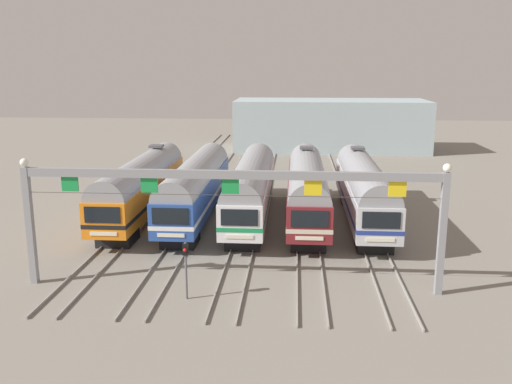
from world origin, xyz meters
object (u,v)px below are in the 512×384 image
commuter_train_orange (142,184)px  commuter_train_maroon (307,187)px  catenary_gantry (230,193)px  commuter_train_blue (196,185)px  commuter_train_white (251,186)px  commuter_train_silver (364,188)px  yard_signal_mast (186,260)px

commuter_train_orange → commuter_train_maroon: 12.80m
commuter_train_orange → catenary_gantry: catenary_gantry is taller
commuter_train_blue → commuter_train_white: size_ratio=1.00×
commuter_train_silver → catenary_gantry: catenary_gantry is taller
catenary_gantry → yard_signal_mast: 4.12m
commuter_train_white → catenary_gantry: (0.00, -13.49, 2.58)m
commuter_train_maroon → commuter_train_blue: bearing=-180.0°
catenary_gantry → commuter_train_orange: bearing=122.3°
commuter_train_blue → yard_signal_mast: bearing=-81.9°
commuter_train_silver → yard_signal_mast: 18.48m
commuter_train_silver → yard_signal_mast: bearing=-125.3°
commuter_train_orange → catenary_gantry: size_ratio=0.81×
commuter_train_blue → commuter_train_silver: commuter_train_silver is taller
catenary_gantry → yard_signal_mast: catenary_gantry is taller
commuter_train_white → commuter_train_maroon: commuter_train_maroon is taller
commuter_train_orange → catenary_gantry: (8.54, -13.50, 2.58)m
commuter_train_blue → yard_signal_mast: size_ratio=5.95×
commuter_train_white → commuter_train_maroon: bearing=0.1°
commuter_train_white → yard_signal_mast: 15.23m
commuter_train_silver → commuter_train_blue: bearing=-180.0°
commuter_train_silver → commuter_train_maroon: bearing=180.0°
commuter_train_orange → commuter_train_blue: 4.27m
commuter_train_white → commuter_train_blue: bearing=180.0°
commuter_train_blue → commuter_train_silver: size_ratio=1.00×
commuter_train_maroon → catenary_gantry: bearing=-107.5°
commuter_train_maroon → catenary_gantry: 14.39m
commuter_train_white → commuter_train_silver: size_ratio=1.00×
commuter_train_silver → yard_signal_mast: (-10.67, -15.08, -0.57)m
yard_signal_mast → commuter_train_maroon: bearing=67.0°
commuter_train_white → yard_signal_mast: commuter_train_white is taller
catenary_gantry → commuter_train_blue: bearing=107.5°
commuter_train_white → commuter_train_maroon: size_ratio=1.00×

